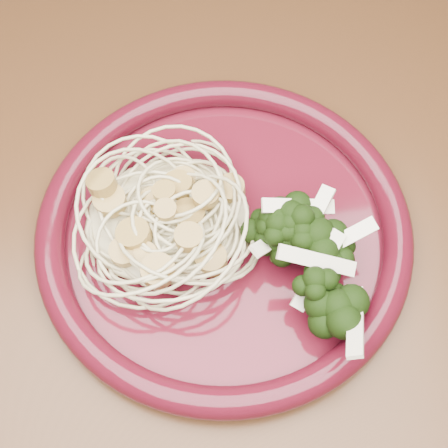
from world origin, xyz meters
name	(u,v)px	position (x,y,z in m)	size (l,w,h in m)	color
dining_table	(119,336)	(0.00, 0.00, 0.65)	(1.20, 0.80, 0.75)	#472814
dinner_plate	(224,229)	(0.11, 0.04, 0.76)	(0.40, 0.40, 0.03)	#450C17
spaghetti_pile	(167,213)	(0.06, 0.05, 0.77)	(0.14, 0.12, 0.03)	#C7BD8D
scallop_cluster	(163,189)	(0.06, 0.05, 0.81)	(0.13, 0.13, 0.04)	#AD8F4B
broccoli_pile	(297,228)	(0.16, 0.02, 0.78)	(0.09, 0.15, 0.05)	black
onion_garnish	(301,208)	(0.16, 0.02, 0.81)	(0.06, 0.10, 0.06)	beige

